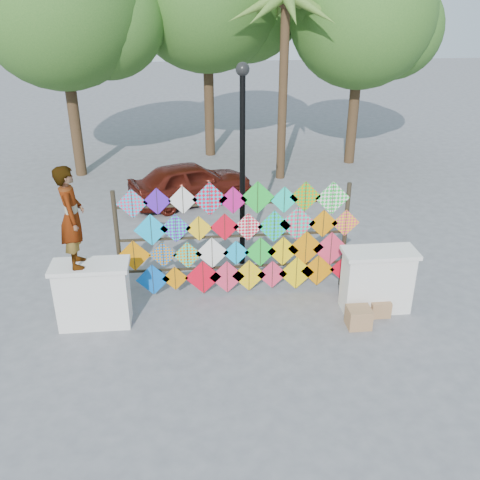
{
  "coord_description": "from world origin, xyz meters",
  "views": [
    {
      "loc": [
        -0.84,
        -8.92,
        5.77
      ],
      "look_at": [
        0.11,
        0.6,
        1.25
      ],
      "focal_mm": 40.0,
      "sensor_mm": 36.0,
      "label": 1
    }
  ],
  "objects_px": {
    "sedan": "(191,183)",
    "kite_rack": "(241,240)",
    "vendor_woman": "(72,217)",
    "lamppost": "(242,150)"
  },
  "relations": [
    {
      "from": "sedan",
      "to": "kite_rack",
      "type": "bearing_deg",
      "value": 167.77
    },
    {
      "from": "kite_rack",
      "to": "vendor_woman",
      "type": "height_order",
      "value": "vendor_woman"
    },
    {
      "from": "vendor_woman",
      "to": "lamppost",
      "type": "height_order",
      "value": "lamppost"
    },
    {
      "from": "kite_rack",
      "to": "lamppost",
      "type": "bearing_deg",
      "value": 83.14
    },
    {
      "from": "kite_rack",
      "to": "sedan",
      "type": "bearing_deg",
      "value": 100.18
    },
    {
      "from": "vendor_woman",
      "to": "sedan",
      "type": "xyz_separation_m",
      "value": [
        2.08,
        6.2,
        -1.58
      ]
    },
    {
      "from": "vendor_woman",
      "to": "sedan",
      "type": "distance_m",
      "value": 6.73
    },
    {
      "from": "kite_rack",
      "to": "sedan",
      "type": "distance_m",
      "value": 5.39
    },
    {
      "from": "kite_rack",
      "to": "vendor_woman",
      "type": "relative_size",
      "value": 2.65
    },
    {
      "from": "vendor_woman",
      "to": "lamppost",
      "type": "xyz_separation_m",
      "value": [
        3.18,
        2.2,
        0.49
      ]
    }
  ]
}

